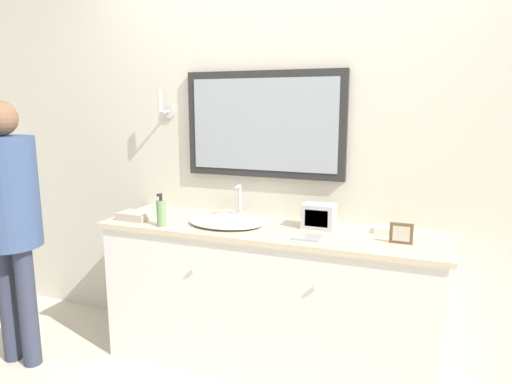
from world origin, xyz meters
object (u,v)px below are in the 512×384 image
(sink_basin, at_px, (227,221))
(soap_bottle, at_px, (161,213))
(appliance_box, at_px, (319,216))
(person, at_px, (8,205))
(picture_frame, at_px, (401,233))

(sink_basin, bearing_deg, soap_bottle, -152.43)
(soap_bottle, bearing_deg, sink_basin, 27.57)
(sink_basin, distance_m, soap_bottle, 0.38)
(sink_basin, distance_m, appliance_box, 0.53)
(sink_basin, relative_size, person, 0.29)
(picture_frame, height_order, person, person)
(soap_bottle, relative_size, person, 0.12)
(soap_bottle, xyz_separation_m, picture_frame, (1.31, 0.14, -0.03))
(soap_bottle, height_order, picture_frame, soap_bottle)
(sink_basin, height_order, soap_bottle, sink_basin)
(appliance_box, bearing_deg, person, -160.58)
(sink_basin, height_order, person, person)
(soap_bottle, bearing_deg, appliance_box, 18.41)
(appliance_box, height_order, person, person)
(picture_frame, relative_size, person, 0.07)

